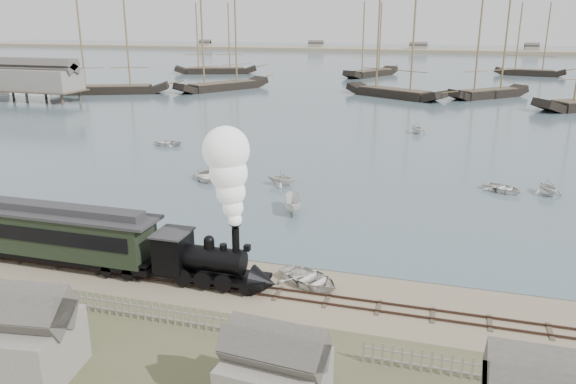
# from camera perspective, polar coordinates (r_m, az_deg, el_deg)

# --- Properties ---
(ground) EXTENTS (600.00, 600.00, 0.00)m
(ground) POSITION_cam_1_polar(r_m,az_deg,el_deg) (35.51, 1.50, -9.09)
(ground) COLOR gray
(ground) RESTS_ON ground
(harbor_water) EXTENTS (600.00, 336.00, 0.06)m
(harbor_water) POSITION_cam_1_polar(r_m,az_deg,el_deg) (201.55, 14.37, 12.28)
(harbor_water) COLOR #4A606A
(harbor_water) RESTS_ON ground
(rail_track) EXTENTS (120.00, 1.80, 0.16)m
(rail_track) POSITION_cam_1_polar(r_m,az_deg,el_deg) (33.78, 0.61, -10.48)
(rail_track) COLOR #3B2720
(rail_track) RESTS_ON ground
(picket_fence_west) EXTENTS (19.00, 0.10, 1.20)m
(picket_fence_west) POSITION_cam_1_polar(r_m,az_deg,el_deg) (32.04, -13.49, -12.73)
(picket_fence_west) COLOR slate
(picket_fence_west) RESTS_ON ground
(shed_left) EXTENTS (5.00, 4.00, 4.10)m
(shed_left) POSITION_cam_1_polar(r_m,az_deg,el_deg) (29.87, -25.53, -16.50)
(shed_left) COLOR slate
(shed_left) RESTS_ON ground
(far_spit) EXTENTS (500.00, 20.00, 1.80)m
(far_spit) POSITION_cam_1_polar(r_m,az_deg,el_deg) (281.33, 15.14, 13.49)
(far_spit) COLOR tan
(far_spit) RESTS_ON ground
(locomotive) EXTENTS (7.66, 2.86, 9.54)m
(locomotive) POSITION_cam_1_polar(r_m,az_deg,el_deg) (33.35, -6.60, -2.78)
(locomotive) COLOR black
(locomotive) RESTS_ON ground
(passenger_coach) EXTENTS (14.96, 2.89, 3.63)m
(passenger_coach) POSITION_cam_1_polar(r_m,az_deg,el_deg) (40.20, -22.74, -3.73)
(passenger_coach) COLOR black
(passenger_coach) RESTS_ON ground
(beached_dinghy) EXTENTS (4.58, 5.10, 0.87)m
(beached_dinghy) POSITION_cam_1_polar(r_m,az_deg,el_deg) (34.95, 2.21, -8.77)
(beached_dinghy) COLOR silver
(beached_dinghy) RESTS_ON ground
(rowboat_0) EXTENTS (5.00, 4.61, 0.85)m
(rowboat_0) POSITION_cam_1_polar(r_m,az_deg,el_deg) (57.48, -8.41, 1.66)
(rowboat_0) COLOR silver
(rowboat_0) RESTS_ON harbor_water
(rowboat_1) EXTENTS (2.56, 2.96, 1.55)m
(rowboat_1) POSITION_cam_1_polar(r_m,az_deg,el_deg) (54.80, -0.59, 1.46)
(rowboat_1) COLOR silver
(rowboat_1) RESTS_ON harbor_water
(rowboat_2) EXTENTS (3.94, 2.44, 1.43)m
(rowboat_2) POSITION_cam_1_polar(r_m,az_deg,el_deg) (47.27, 0.47, -1.22)
(rowboat_2) COLOR silver
(rowboat_2) RESTS_ON harbor_water
(rowboat_3) EXTENTS (4.30, 4.60, 0.78)m
(rowboat_3) POSITION_cam_1_polar(r_m,az_deg,el_deg) (56.55, 20.97, 0.38)
(rowboat_3) COLOR silver
(rowboat_3) RESTS_ON harbor_water
(rowboat_6) EXTENTS (2.83, 3.86, 0.78)m
(rowboat_6) POSITION_cam_1_polar(r_m,az_deg,el_deg) (73.98, -12.25, 4.93)
(rowboat_6) COLOR silver
(rowboat_6) RESTS_ON harbor_water
(rowboat_7) EXTENTS (3.82, 3.61, 1.59)m
(rowboat_7) POSITION_cam_1_polar(r_m,az_deg,el_deg) (82.23, 12.97, 6.39)
(rowboat_7) COLOR silver
(rowboat_7) RESTS_ON harbor_water
(rowboat_8) EXTENTS (3.75, 3.51, 1.59)m
(rowboat_8) POSITION_cam_1_polar(r_m,az_deg,el_deg) (57.16, 24.91, 0.50)
(rowboat_8) COLOR silver
(rowboat_8) RESTS_ON harbor_water
(schooner_0) EXTENTS (24.84, 14.82, 20.00)m
(schooner_0) POSITION_cam_1_polar(r_m,az_deg,el_deg) (128.59, -17.94, 13.93)
(schooner_0) COLOR black
(schooner_0) RESTS_ON harbor_water
(schooner_1) EXTENTS (16.85, 22.95, 20.00)m
(schooner_1) POSITION_cam_1_polar(r_m,az_deg,el_deg) (129.95, -6.79, 14.65)
(schooner_1) COLOR black
(schooner_1) RESTS_ON harbor_water
(schooner_2) EXTENTS (22.08, 15.93, 20.00)m
(schooner_2) POSITION_cam_1_polar(r_m,az_deg,el_deg) (118.71, 10.98, 14.22)
(schooner_2) COLOR black
(schooner_2) RESTS_ON harbor_water
(schooner_3) EXTENTS (17.05, 16.69, 20.00)m
(schooner_3) POSITION_cam_1_polar(r_m,az_deg,el_deg) (123.09, 20.13, 13.61)
(schooner_3) COLOR black
(schooner_3) RESTS_ON harbor_water
(schooner_6) EXTENTS (24.22, 13.14, 20.00)m
(schooner_6) POSITION_cam_1_polar(r_m,az_deg,el_deg) (169.51, -7.45, 15.21)
(schooner_6) COLOR black
(schooner_6) RESTS_ON harbor_water
(schooner_7) EXTENTS (13.84, 21.53, 20.00)m
(schooner_7) POSITION_cam_1_polar(r_m,az_deg,el_deg) (162.06, 8.60, 15.08)
(schooner_7) COLOR black
(schooner_7) RESTS_ON harbor_water
(schooner_8) EXTENTS (19.22, 7.54, 20.00)m
(schooner_8) POSITION_cam_1_polar(r_m,az_deg,el_deg) (175.56, 23.69, 14.02)
(schooner_8) COLOR black
(schooner_8) RESTS_ON harbor_water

